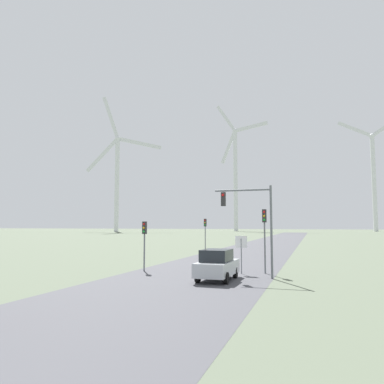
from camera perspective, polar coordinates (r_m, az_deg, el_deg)
name	(u,v)px	position (r m, az deg, el deg)	size (l,w,h in m)	color
road_surface	(256,250)	(51.21, 9.72, -8.65)	(10.00, 240.00, 0.01)	#47474C
stop_sign_far	(241,247)	(25.79, 7.51, -8.35)	(0.81, 0.07, 2.54)	slate
traffic_light_post_near_left	(144,235)	(27.30, -7.27, -6.45)	(0.28, 0.34, 3.53)	slate
traffic_light_post_near_right	(264,226)	(26.17, 10.99, -5.18)	(0.28, 0.34, 4.36)	slate
traffic_light_post_mid_left	(205,228)	(44.40, 2.02, -5.48)	(0.28, 0.33, 4.01)	slate
traffic_light_mast_overhead	(251,213)	(23.93, 8.99, -3.17)	(3.63, 0.35, 5.75)	slate
car_approaching	(217,265)	(22.73, 3.85, -11.02)	(1.91, 4.15, 1.83)	#B7BCC1
wind_turbine_far_left	(117,173)	(191.55, -11.34, 2.87)	(34.87, 15.07, 68.43)	silver
wind_turbine_left	(235,170)	(201.70, 6.63, 3.31)	(29.11, 9.15, 69.98)	silver
wind_turbine_center	(374,172)	(213.55, 25.93, 2.69)	(32.48, 14.33, 60.08)	silver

